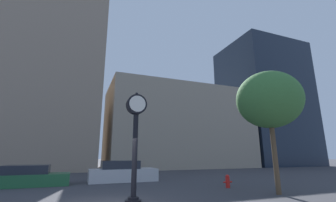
{
  "coord_description": "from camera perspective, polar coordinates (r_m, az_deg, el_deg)",
  "views": [
    {
      "loc": [
        -0.98,
        -8.61,
        1.83
      ],
      "look_at": [
        6.53,
        10.8,
        6.84
      ],
      "focal_mm": 24.0,
      "sensor_mm": 36.0,
      "label": 1
    }
  ],
  "objects": [
    {
      "name": "fire_hydrant_near",
      "position": [
        14.13,
        14.91,
        -19.05
      ],
      "size": [
        0.55,
        0.24,
        0.73
      ],
      "color": "red",
      "rests_on": "ground_plane"
    },
    {
      "name": "building_storefront_row",
      "position": [
        35.77,
        2.27,
        -6.95
      ],
      "size": [
        21.47,
        12.0,
        11.86
      ],
      "color": "gray",
      "rests_on": "ground_plane"
    },
    {
      "name": "car_green",
      "position": [
        16.63,
        -31.8,
        -16.13
      ],
      "size": [
        4.46,
        1.88,
        1.23
      ],
      "rotation": [
        0.0,
        0.0,
        0.02
      ],
      "color": "#236038",
      "rests_on": "ground_plane"
    },
    {
      "name": "building_tall_tower",
      "position": [
        35.71,
        -27.6,
        10.74
      ],
      "size": [
        13.69,
        12.0,
        31.16
      ],
      "color": "gray",
      "rests_on": "ground_plane"
    },
    {
      "name": "street_clock",
      "position": [
        9.6,
        -8.24,
        -7.4
      ],
      "size": [
        0.85,
        0.65,
        4.49
      ],
      "color": "black",
      "rests_on": "ground_plane"
    },
    {
      "name": "car_silver",
      "position": [
        17.17,
        -11.51,
        -17.37
      ],
      "size": [
        4.73,
        1.92,
        1.44
      ],
      "rotation": [
        0.0,
        0.0,
        -0.0
      ],
      "color": "#BCBCC1",
      "rests_on": "ground_plane"
    },
    {
      "name": "bare_tree",
      "position": [
        12.85,
        24.23,
        0.25
      ],
      "size": [
        3.29,
        3.29,
        6.13
      ],
      "color": "brown",
      "rests_on": "ground_plane"
    },
    {
      "name": "building_glass_modern",
      "position": [
        46.96,
        23.15,
        -0.74
      ],
      "size": [
        13.84,
        12.0,
        22.7
      ],
      "color": "#1E2838",
      "rests_on": "ground_plane"
    }
  ]
}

